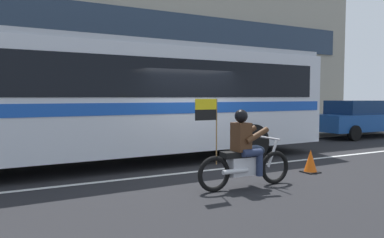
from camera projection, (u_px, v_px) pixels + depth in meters
ground_plane at (192, 167)px, 9.24m from camera, size 60.00×60.00×0.00m
sidewalk_curb at (132, 142)px, 13.77m from camera, size 28.00×3.80×0.15m
lane_center_stripe at (203, 171)px, 8.71m from camera, size 26.60×0.14×0.01m
transit_bus at (126, 94)px, 9.56m from camera, size 12.00×2.94×3.22m
motorcycle_with_rider at (245, 155)px, 7.06m from camera, size 2.20×0.64×1.78m
parked_sedan_curbside at (360, 118)px, 15.94m from camera, size 4.70×1.92×1.64m
fire_hydrant at (84, 135)px, 12.19m from camera, size 0.22×0.30×0.75m
traffic_cone at (311, 162)px, 8.51m from camera, size 0.36×0.36×0.55m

